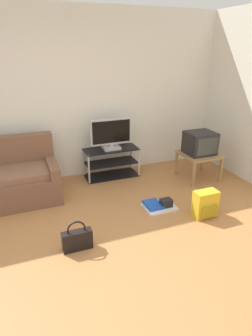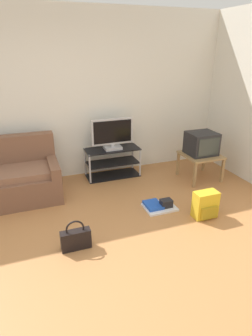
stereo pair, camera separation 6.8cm
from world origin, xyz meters
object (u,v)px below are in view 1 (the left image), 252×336
backpack (205,204)px  floor_tray (159,205)px  flat_tv (111,134)px  side_table (199,157)px  crt_tv (200,143)px  handbag (77,239)px  tv_stand (111,162)px

backpack → floor_tray: backpack is taller
flat_tv → floor_tray: flat_tv is taller
flat_tv → backpack: (0.75, -1.66, -0.59)m
flat_tv → side_table: bearing=-23.2°
backpack → side_table: bearing=60.0°
flat_tv → crt_tv: bearing=-22.6°
crt_tv → floor_tray: size_ratio=1.06×
crt_tv → handbag: crt_tv is taller
floor_tray → crt_tv: bearing=32.5°
side_table → floor_tray: (-1.09, -0.68, -0.34)m
tv_stand → backpack: 1.84m
tv_stand → handbag: size_ratio=2.53×
side_table → crt_tv: size_ratio=1.29×
tv_stand → handbag: tv_stand is taller
crt_tv → side_table: bearing=-90.0°
tv_stand → side_table: bearing=-24.0°
tv_stand → side_table: (1.37, -0.61, 0.13)m
handbag → floor_tray: size_ratio=0.84×
crt_tv → handbag: (-2.35, -1.16, -0.50)m
tv_stand → floor_tray: bearing=-77.7°
side_table → handbag: 2.63m
crt_tv → flat_tv: bearing=157.4°
side_table → backpack: size_ratio=1.63×
flat_tv → handbag: (-0.98, -1.73, -0.64)m
tv_stand → side_table: size_ratio=1.55×
tv_stand → flat_tv: bearing=-90.0°
side_table → handbag: bearing=-154.2°
tv_stand → side_table: tv_stand is taller
backpack → handbag: bearing=-178.0°
backpack → tv_stand: bearing=113.9°
side_table → crt_tv: 0.24m
tv_stand → backpack: (0.75, -1.68, -0.08)m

